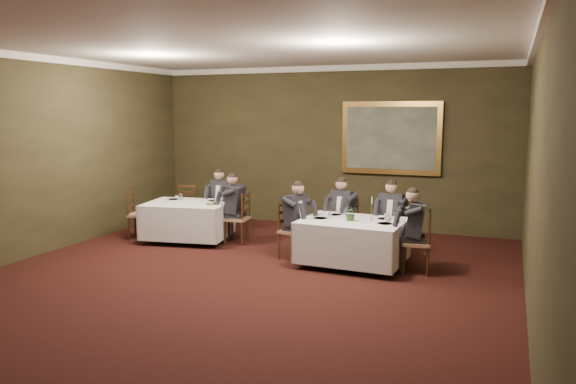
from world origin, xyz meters
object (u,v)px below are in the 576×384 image
Objects in this scene: chair_sec_endright at (237,229)px; centerpiece at (351,213)px; chair_main_backleft at (343,236)px; diner_sec_backright at (222,209)px; chair_main_endleft at (294,243)px; diner_main_endleft at (294,230)px; chair_sec_backleft at (184,218)px; diner_sec_endright at (237,217)px; chair_main_backright at (392,240)px; diner_main_backright at (392,228)px; candlestick at (372,212)px; table_main at (352,239)px; diner_main_backleft at (343,224)px; painting at (391,138)px; diner_main_endright at (417,241)px; table_second at (188,218)px; chair_sec_backright at (222,220)px; chair_main_endright at (417,255)px; chair_sec_endleft at (140,225)px.

centerpiece is at bearing -111.84° from chair_sec_endright.
diner_sec_backright is (-2.79, 0.53, 0.23)m from chair_main_backleft.
centerpiece is at bearing 99.27° from chair_main_endleft.
diner_main_endleft is 1.35× the size of chair_sec_backleft.
chair_main_endleft is 0.23m from diner_main_endleft.
chair_main_backright is at bearing -92.20° from diner_sec_endright.
diner_sec_endright is at bearing -99.84° from diner_main_endleft.
diner_main_backright reaches higher than candlestick.
table_main is 0.96m from diner_main_backleft.
diner_main_backleft is at bearing -90.28° from chair_sec_endright.
diner_sec_backright is 1.35× the size of chair_sec_endright.
painting is (0.00, 2.97, 1.52)m from table_main.
diner_main_endright is 4.49m from diner_sec_backright.
table_second is at bearing -86.56° from chair_main_endleft.
diner_sec_backright reaches higher than chair_sec_endright.
diner_sec_backright is at bearing -107.59° from diner_main_endleft.
chair_main_backleft is at bearing 49.53° from diner_main_endright.
diner_sec_endright is at bearing -99.91° from chair_main_endleft.
chair_sec_backright is at bearing -173.69° from chair_sec_backleft.
diner_sec_backright is at bearing -174.44° from chair_sec_backleft.
table_second is 4.50m from painting.
table_main is at bearing 72.04° from centerpiece.
table_main is 0.97× the size of table_second.
chair_main_endright is (2.12, -0.10, 0.00)m from chair_main_endleft.
chair_main_backright is 1.00× the size of chair_sec_endleft.
diner_sec_backright is 1.02m from chair_sec_endright.
table_second is 2.47m from chair_main_endleft.
diner_main_backleft is 1.35× the size of chair_main_endleft.
diner_main_backleft reaches higher than chair_main_backleft.
diner_main_backright is (0.49, 0.83, 0.06)m from table_main.
chair_sec_endright is 0.48× the size of painting.
chair_sec_backright is at bearing 6.45° from diner_main_backleft.
centerpiece is (0.39, -0.93, 0.61)m from chair_main_backleft.
chair_sec_backright is at bearing -154.24° from painting.
chair_sec_backright is 1.00× the size of chair_sec_endright.
table_second is 1.03m from chair_sec_endleft.
diner_sec_backright is at bearing -107.67° from chair_main_endleft.
chair_main_endright reaches higher than table_second.
chair_main_endleft reaches higher than table_second.
diner_main_backright is at bearing 131.40° from chair_main_endleft.
table_main is 1.05m from diner_main_endright.
diner_main_backleft is 4.10m from chair_sec_endleft.
diner_sec_backright is (-2.14, 1.36, 0.00)m from diner_main_endleft.
chair_sec_backleft and chair_sec_endright have the same top height.
painting is (2.48, 2.25, 1.69)m from chair_sec_endright.
diner_sec_endright reaches higher than table_second.
diner_main_backright is 1.35× the size of chair_main_endleft.
table_main is 1.74× the size of chair_main_endright.
table_second is 1.79× the size of chair_main_backright.
centerpiece is 0.33m from candlestick.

